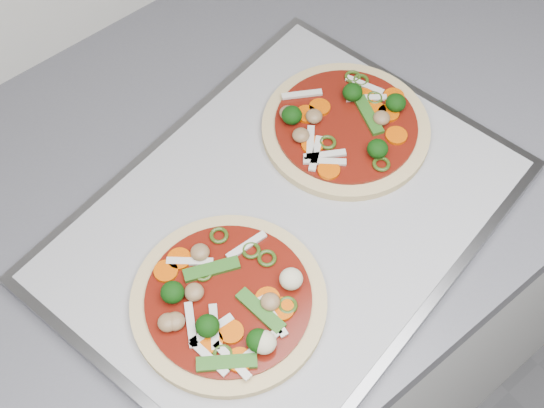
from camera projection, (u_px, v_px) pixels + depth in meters
base_cabinet at (400, 219)px, 1.39m from camera, size 3.60×0.60×0.86m
countertop at (448, 45)px, 1.01m from camera, size 3.60×0.60×0.04m
baking_tray at (285, 222)px, 0.83m from camera, size 0.56×0.45×0.02m
parchment at (285, 217)px, 0.82m from camera, size 0.53×0.43×0.00m
pizza_left at (229, 302)px, 0.76m from camera, size 0.25×0.25×0.03m
pizza_right at (346, 126)px, 0.88m from camera, size 0.22×0.22×0.03m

